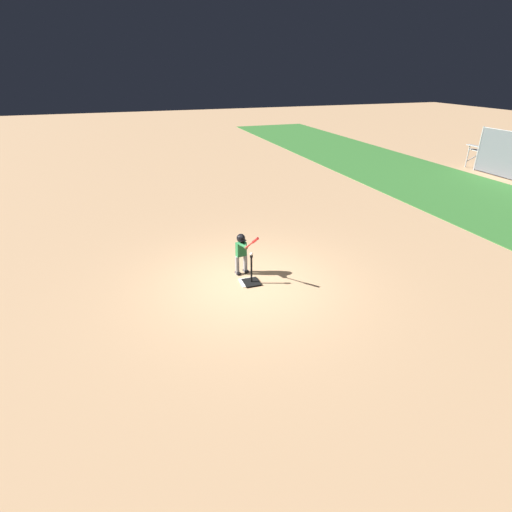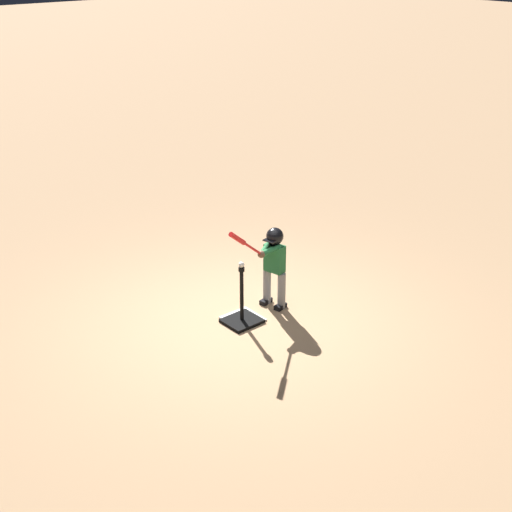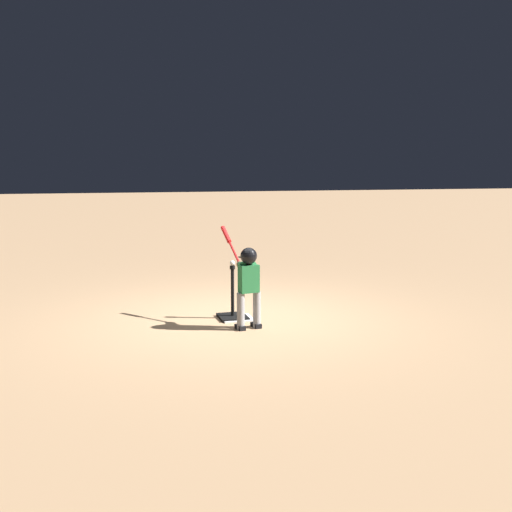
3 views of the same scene
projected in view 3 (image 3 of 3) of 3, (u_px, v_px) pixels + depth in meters
ground_plane at (236, 318)px, 8.65m from camera, size 90.00×90.00×0.00m
home_plate at (237, 318)px, 8.58m from camera, size 0.45×0.45×0.02m
batting_tee at (233, 311)px, 8.60m from camera, size 0.44×0.40×0.77m
batter_child at (247, 277)px, 7.99m from camera, size 0.98×0.37×1.32m
baseball at (232, 263)px, 8.50m from camera, size 0.07×0.07×0.07m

